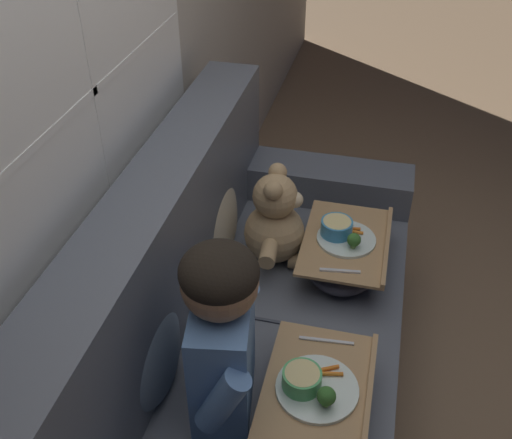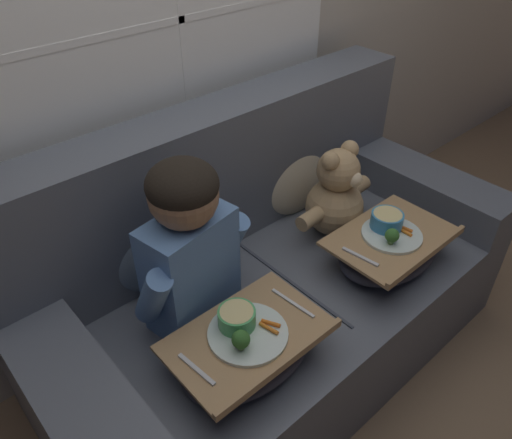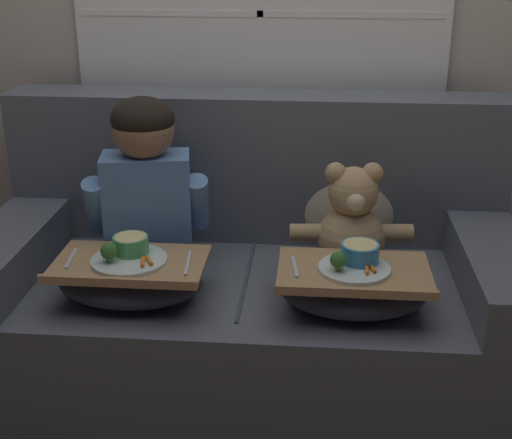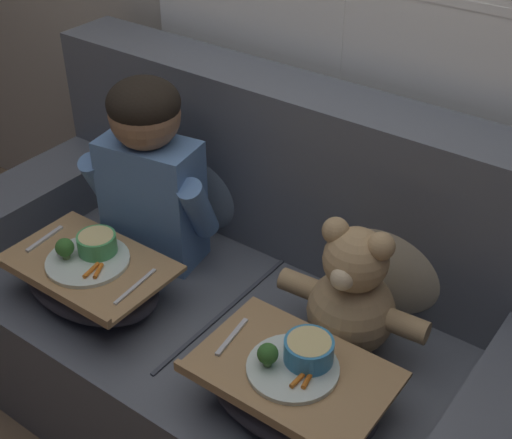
% 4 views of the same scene
% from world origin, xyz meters
% --- Properties ---
extents(ground_plane, '(14.00, 14.00, 0.00)m').
position_xyz_m(ground_plane, '(0.00, 0.00, 0.00)').
color(ground_plane, '#8E7051').
extents(wall_back_with_window, '(8.00, 0.08, 2.60)m').
position_xyz_m(wall_back_with_window, '(0.00, 0.56, 1.30)').
color(wall_back_with_window, '#BCB2A3').
rests_on(wall_back_with_window, ground_plane).
extents(couch, '(1.84, 0.93, 1.01)m').
position_xyz_m(couch, '(0.00, 0.07, 0.35)').
color(couch, '#565B66').
rests_on(couch, ground_plane).
extents(throw_pillow_behind_child, '(0.38, 0.18, 0.39)m').
position_xyz_m(throw_pillow_behind_child, '(-0.35, 0.28, 0.64)').
color(throw_pillow_behind_child, slate).
rests_on(throw_pillow_behind_child, couch).
extents(throw_pillow_behind_teddy, '(0.38, 0.18, 0.39)m').
position_xyz_m(throw_pillow_behind_teddy, '(0.35, 0.28, 0.64)').
color(throw_pillow_behind_teddy, '#C1B293').
rests_on(throw_pillow_behind_teddy, couch).
extents(child_figure, '(0.44, 0.24, 0.60)m').
position_xyz_m(child_figure, '(-0.35, 0.05, 0.79)').
color(child_figure, '#5B84BC').
rests_on(child_figure, couch).
extents(teddy_bear, '(0.42, 0.29, 0.39)m').
position_xyz_m(teddy_bear, '(0.35, 0.04, 0.62)').
color(teddy_bear, tan).
rests_on(teddy_bear, couch).
extents(lap_tray_child, '(0.48, 0.31, 0.21)m').
position_xyz_m(lap_tray_child, '(-0.35, -0.23, 0.53)').
color(lap_tray_child, '#2D2D38').
rests_on(lap_tray_child, child_figure).
extents(lap_tray_teddy, '(0.47, 0.32, 0.21)m').
position_xyz_m(lap_tray_teddy, '(0.35, -0.23, 0.53)').
color(lap_tray_teddy, '#2D2D38').
rests_on(lap_tray_teddy, teddy_bear).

